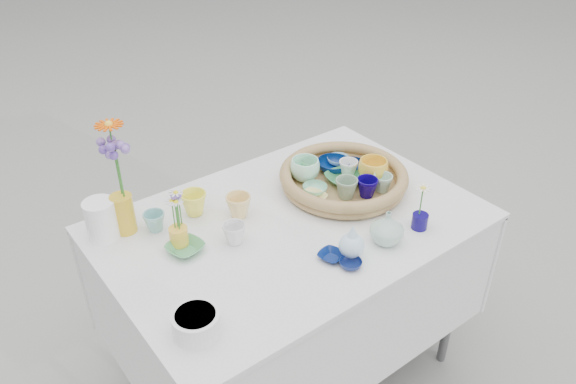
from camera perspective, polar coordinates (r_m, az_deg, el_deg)
ground at (r=2.45m, az=0.30°, el=-17.57°), size 80.00×80.00×0.00m
display_table at (r=2.45m, az=0.30°, el=-17.57°), size 1.26×0.86×0.77m
wicker_tray at (r=2.08m, az=5.65°, el=1.37°), size 0.47×0.47×0.08m
tray_ceramic_0 at (r=2.16m, az=4.65°, el=2.71°), size 0.16×0.16×0.04m
tray_ceramic_1 at (r=2.17m, az=6.59°, el=2.58°), size 0.13×0.13×0.03m
tray_ceramic_2 at (r=2.10m, az=8.62°, el=2.19°), size 0.13×0.13×0.09m
tray_ceramic_3 at (r=2.09m, az=5.72°, el=1.35°), size 0.14×0.14×0.03m
tray_ceramic_4 at (r=1.99m, az=5.95°, el=0.36°), size 0.10×0.10×0.07m
tray_ceramic_5 at (r=2.02m, az=2.75°, el=0.28°), size 0.12×0.12×0.03m
tray_ceramic_6 at (r=2.08m, az=1.74°, el=2.29°), size 0.13×0.13×0.09m
tray_ceramic_7 at (r=2.12m, az=6.14°, el=2.36°), size 0.09×0.09×0.07m
tray_ceramic_8 at (r=2.21m, az=5.11°, el=3.22°), size 0.10×0.10×0.03m
tray_ceramic_9 at (r=2.01m, az=8.03°, el=0.45°), size 0.09×0.09×0.07m
tray_ceramic_10 at (r=1.98m, az=2.48°, el=-0.64°), size 0.12×0.12×0.02m
tray_ceramic_11 at (r=2.05m, az=9.57°, el=0.89°), size 0.09×0.09×0.07m
tray_ceramic_12 at (r=2.13m, az=2.13°, el=2.51°), size 0.07×0.07×0.06m
loose_ceramic_0 at (r=1.95m, az=-9.52°, el=-1.16°), size 0.10×0.10×0.08m
loose_ceramic_1 at (r=1.92m, az=-5.05°, el=-1.43°), size 0.10×0.10×0.08m
loose_ceramic_2 at (r=1.80m, az=-10.39°, el=-5.63°), size 0.14×0.14×0.03m
loose_ceramic_3 at (r=1.81m, az=-5.48°, el=-4.23°), size 0.10×0.10×0.07m
loose_ceramic_4 at (r=1.76m, az=4.42°, el=-6.50°), size 0.10×0.10×0.02m
loose_ceramic_5 at (r=1.91m, az=-13.39°, el=-2.94°), size 0.09×0.09×0.07m
loose_ceramic_6 at (r=1.73m, az=6.37°, el=-7.27°), size 0.08×0.08×0.02m
fluted_bowl at (r=1.53m, az=-9.31°, el=-13.04°), size 0.17×0.17×0.07m
bud_vase_paleblue at (r=1.74m, az=6.51°, el=-4.86°), size 0.10×0.10×0.12m
bud_vase_seafoam at (r=1.82m, az=10.04°, el=-3.58°), size 0.13×0.13×0.11m
bud_vase_cobalt at (r=1.92m, az=13.24°, el=-2.90°), size 0.05×0.05×0.05m
single_daisy at (r=1.88m, az=13.38°, el=-0.93°), size 0.07×0.07×0.12m
tall_vase_yellow at (r=1.91m, az=-16.36°, el=-2.13°), size 0.10×0.10×0.14m
gerbera at (r=1.82m, az=-17.11°, el=3.09°), size 0.13×0.13×0.26m
hydrangea at (r=1.82m, az=-16.74°, el=1.92°), size 0.08×0.08×0.25m
white_pitcher at (r=1.90m, az=-18.42°, el=-2.69°), size 0.17×0.15×0.14m
daisy_cup at (r=1.83m, az=-11.03°, el=-4.44°), size 0.07×0.07×0.06m
daisy_posy at (r=1.78m, az=-11.28°, el=-1.65°), size 0.10×0.10×0.14m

